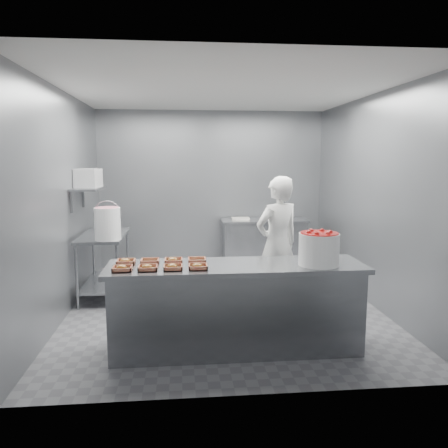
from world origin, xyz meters
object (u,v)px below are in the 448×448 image
at_px(tray_1, 148,268).
at_px(worker, 277,244).
at_px(tray_4, 126,261).
at_px(tray_5, 150,261).
at_px(tray_3, 198,266).
at_px(tray_6, 173,260).
at_px(tray_2, 173,267).
at_px(strawberry_tub, 319,248).
at_px(service_counter, 236,307).
at_px(back_counter, 264,244).
at_px(prep_table, 104,255).
at_px(appliance, 88,178).
at_px(glaze_bucket, 108,223).
at_px(tray_7, 197,260).
at_px(tray_0, 122,268).

height_order(tray_1, worker, worker).
bearing_deg(worker, tray_4, 5.14).
bearing_deg(tray_5, tray_3, -29.93).
relative_size(tray_1, tray_6, 1.00).
distance_m(tray_2, strawberry_tub, 1.46).
relative_size(service_counter, back_counter, 1.73).
bearing_deg(prep_table, appliance, -178.06).
xyz_separation_m(tray_1, tray_5, (0.00, 0.27, -0.00)).
bearing_deg(prep_table, glaze_bucket, -72.35).
height_order(tray_4, worker, worker).
relative_size(tray_7, strawberry_tub, 0.47).
distance_m(tray_1, glaze_bucket, 1.78).
bearing_deg(tray_3, prep_table, 121.06).
xyz_separation_m(back_counter, tray_5, (-1.77, -3.11, 0.47)).
bearing_deg(tray_5, service_counter, -8.98).
relative_size(tray_7, glaze_bucket, 0.36).
relative_size(service_counter, tray_3, 13.88).
bearing_deg(tray_0, tray_2, 0.00).
relative_size(tray_7, worker, 0.11).
xyz_separation_m(back_counter, tray_6, (-1.53, -3.11, 0.47)).
xyz_separation_m(tray_7, appliance, (-1.43, 1.81, 0.77)).
xyz_separation_m(glaze_bucket, appliance, (-0.31, 0.43, 0.57)).
height_order(tray_5, tray_6, tray_6).
relative_size(tray_4, tray_7, 1.00).
bearing_deg(tray_6, appliance, 123.31).
distance_m(worker, glaze_bucket, 2.23).
relative_size(prep_table, tray_1, 6.40).
relative_size(tray_3, tray_4, 1.00).
bearing_deg(tray_3, strawberry_tub, 1.48).
relative_size(prep_table, strawberry_tub, 2.99).
relative_size(tray_4, worker, 0.11).
relative_size(prep_table, appliance, 3.53).
height_order(service_counter, strawberry_tub, strawberry_tub).
xyz_separation_m(prep_table, tray_1, (0.78, -2.09, 0.33)).
bearing_deg(tray_4, tray_3, -20.88).
distance_m(tray_0, appliance, 2.33).
bearing_deg(tray_4, tray_2, -29.77).
bearing_deg(prep_table, tray_7, -55.19).
bearing_deg(tray_0, strawberry_tub, 0.93).
xyz_separation_m(tray_1, tray_3, (0.48, 0.00, 0.00)).
distance_m(tray_0, tray_7, 0.77).
xyz_separation_m(prep_table, glaze_bucket, (0.14, -0.44, 0.53)).
distance_m(service_counter, glaze_bucket, 2.24).
relative_size(back_counter, tray_2, 8.01).
distance_m(tray_4, glaze_bucket, 1.44).
distance_m(service_counter, tray_1, 1.00).
bearing_deg(glaze_bucket, tray_6, -57.42).
bearing_deg(tray_7, tray_6, -180.00).
distance_m(tray_0, worker, 2.21).
distance_m(tray_0, glaze_bucket, 1.71).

